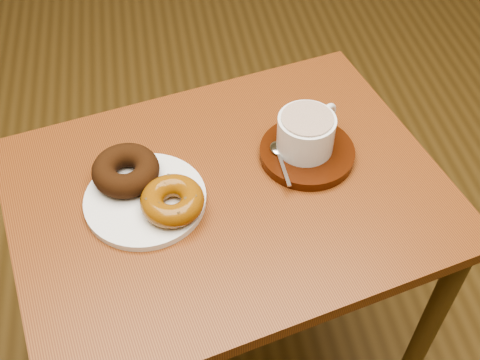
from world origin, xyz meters
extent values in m
cube|color=brown|center=(0.06, 0.26, 0.67)|extent=(0.83, 0.69, 0.03)
cylinder|color=#4C3515|center=(0.43, 0.09, 0.33)|extent=(0.04, 0.04, 0.66)
cylinder|color=#4C3515|center=(-0.31, 0.42, 0.33)|extent=(0.04, 0.04, 0.66)
cylinder|color=#4C3515|center=(0.33, 0.56, 0.33)|extent=(0.04, 0.04, 0.66)
cylinder|color=white|center=(-0.08, 0.25, 0.69)|extent=(0.21, 0.21, 0.01)
torus|color=black|center=(-0.11, 0.30, 0.72)|extent=(0.12, 0.12, 0.04)
torus|color=#844C0E|center=(-0.04, 0.22, 0.72)|extent=(0.15, 0.15, 0.04)
cube|color=#483418|center=(0.00, 0.22, 0.73)|extent=(0.01, 0.00, 0.00)
cube|color=#483418|center=(-0.01, 0.24, 0.73)|extent=(0.01, 0.01, 0.00)
cube|color=#483418|center=(-0.02, 0.25, 0.73)|extent=(0.01, 0.01, 0.00)
cube|color=#483418|center=(-0.04, 0.25, 0.73)|extent=(0.00, 0.01, 0.00)
cube|color=#483418|center=(-0.05, 0.25, 0.73)|extent=(0.01, 0.01, 0.00)
cube|color=#483418|center=(-0.07, 0.24, 0.73)|extent=(0.01, 0.01, 0.00)
cube|color=#483418|center=(-0.07, 0.22, 0.73)|extent=(0.01, 0.00, 0.00)
cube|color=#483418|center=(-0.07, 0.20, 0.73)|extent=(0.01, 0.01, 0.00)
cube|color=#483418|center=(-0.05, 0.19, 0.73)|extent=(0.01, 0.01, 0.00)
cube|color=#483418|center=(-0.04, 0.19, 0.73)|extent=(0.00, 0.01, 0.00)
cube|color=#483418|center=(-0.02, 0.19, 0.73)|extent=(0.01, 0.01, 0.00)
cube|color=#483418|center=(-0.01, 0.20, 0.73)|extent=(0.01, 0.01, 0.00)
cylinder|color=#361407|center=(0.21, 0.31, 0.69)|extent=(0.20, 0.20, 0.02)
cylinder|color=white|center=(0.21, 0.32, 0.74)|extent=(0.10, 0.10, 0.07)
cylinder|color=brown|center=(0.21, 0.32, 0.77)|extent=(0.09, 0.09, 0.00)
torus|color=white|center=(0.25, 0.35, 0.74)|extent=(0.04, 0.04, 0.05)
ellipsoid|color=silver|center=(0.16, 0.32, 0.71)|extent=(0.02, 0.03, 0.01)
cube|color=silver|center=(0.16, 0.27, 0.71)|extent=(0.01, 0.09, 0.00)
camera|label=1|loc=(-0.03, -0.41, 1.46)|focal=45.00mm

